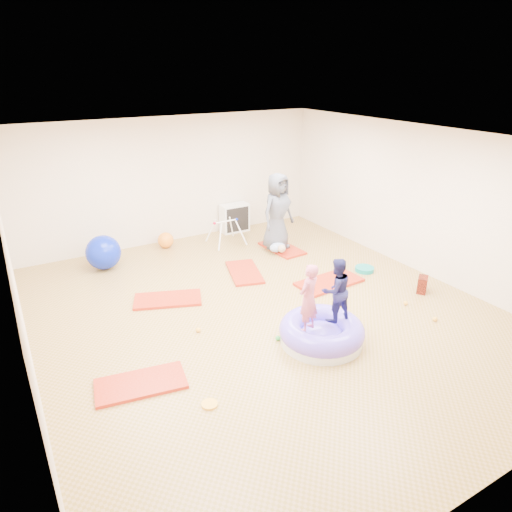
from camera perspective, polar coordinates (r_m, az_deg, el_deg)
room at (r=7.05m, az=1.23°, el=2.93°), size 7.01×8.01×2.81m
gym_mat_front_left at (r=6.24m, az=-14.20°, el=-15.22°), size 1.21×0.75×0.05m
gym_mat_mid_left at (r=8.12m, az=-10.98°, el=-5.35°), size 1.28×0.94×0.05m
gym_mat_center_back at (r=8.99m, az=-1.46°, el=-2.04°), size 0.86×1.24×0.05m
gym_mat_right at (r=8.69m, az=9.14°, el=-3.23°), size 1.28×0.69×0.05m
gym_mat_rear_right at (r=10.17m, az=3.25°, el=0.98°), size 0.62×1.14×0.05m
inflatable_cushion at (r=6.87m, az=8.19°, el=-9.47°), size 1.25×1.25×0.39m
child_pink at (r=6.34m, az=6.60°, el=-4.86°), size 0.43×0.36×1.01m
child_navy at (r=6.66m, az=9.99°, el=-3.84°), size 0.50×0.40×0.98m
adult_caregiver at (r=9.86m, az=2.69°, el=5.57°), size 0.93×0.72×1.67m
infant at (r=9.85m, az=2.81°, el=1.07°), size 0.37×0.37×0.22m
ball_pit_balls at (r=7.76m, az=9.46°, el=-6.50°), size 3.62×2.44×0.08m
exercise_ball_blue at (r=9.58m, az=-18.54°, el=0.43°), size 0.69×0.69×0.69m
exercise_ball_orange at (r=10.40m, az=-11.23°, el=1.96°), size 0.35×0.35×0.35m
infant_play_gym at (r=10.33m, az=-3.79°, el=3.44°), size 0.75×0.71×0.57m
cube_shelf at (r=11.19m, az=-2.68°, el=4.78°), size 0.69×0.34×0.69m
balance_disc at (r=9.33m, az=13.40°, el=-1.60°), size 0.37×0.37×0.08m
backpack at (r=8.74m, az=20.07°, el=-3.37°), size 0.30×0.28×0.30m
yellow_toy at (r=5.81m, az=-5.83°, el=-17.96°), size 0.20×0.20×0.03m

